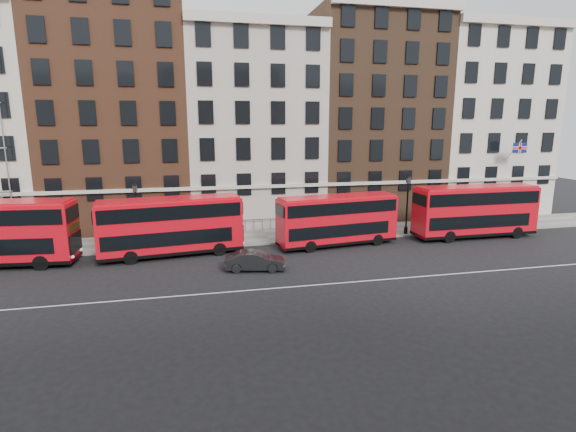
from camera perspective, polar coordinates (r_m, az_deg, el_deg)
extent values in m
plane|color=black|center=(30.11, 0.68, -7.59)|extent=(120.00, 120.00, 0.00)
cube|color=slate|center=(39.94, -2.76, -2.57)|extent=(80.00, 5.00, 0.15)
cube|color=gray|center=(37.56, -2.11, -3.49)|extent=(80.00, 0.30, 0.16)
cube|color=white|center=(28.28, 1.62, -8.90)|extent=(70.00, 0.12, 0.01)
cube|color=brown|center=(46.07, -20.88, 12.33)|extent=(12.80, 10.00, 22.00)
cube|color=#AEA79A|center=(46.09, -4.50, 11.19)|extent=(12.80, 10.00, 19.00)
cube|color=beige|center=(41.78, -3.61, 23.70)|extent=(12.80, 0.50, 0.80)
cube|color=brown|center=(49.54, 10.65, 12.23)|extent=(12.80, 10.00, 21.00)
cube|color=beige|center=(45.98, 13.99, 24.85)|extent=(12.80, 0.50, 0.80)
cube|color=beige|center=(55.79, 23.05, 10.93)|extent=(12.80, 10.00, 20.00)
cube|color=beige|center=(52.46, 27.49, 21.14)|extent=(12.80, 0.50, 0.80)
cube|color=black|center=(35.48, -25.36, -2.98)|extent=(0.31, 2.32, 1.37)
cube|color=black|center=(35.23, -25.52, -1.21)|extent=(0.28, 2.00, 0.44)
cylinder|color=black|center=(35.39, -28.87, -5.22)|extent=(1.08, 0.40, 1.05)
cylinder|color=black|center=(37.50, -27.55, -4.19)|extent=(1.08, 0.40, 1.05)
cube|color=red|center=(34.94, -14.65, -1.24)|extent=(10.79, 3.85, 3.97)
cube|color=black|center=(35.40, -14.49, -4.18)|extent=(10.79, 3.89, 0.24)
cube|color=black|center=(35.07, -15.08, -2.35)|extent=(9.60, 3.77, 1.06)
cube|color=black|center=(34.69, -14.76, 0.74)|extent=(10.40, 3.88, 1.00)
cube|color=red|center=(34.55, -14.83, 2.05)|extent=(10.46, 3.61, 0.18)
cube|color=black|center=(35.95, -6.13, -1.82)|extent=(0.36, 2.20, 1.31)
cube|color=black|center=(35.71, -6.17, -0.15)|extent=(0.33, 1.90, 0.42)
cylinder|color=black|center=(34.77, -8.69, -4.17)|extent=(1.03, 0.41, 1.00)
cylinder|color=black|center=(36.90, -9.38, -3.25)|extent=(1.03, 0.41, 1.00)
cylinder|color=black|center=(34.19, -19.35, -5.00)|extent=(1.03, 0.41, 1.00)
cylinder|color=black|center=(36.36, -19.41, -4.01)|extent=(1.03, 0.41, 1.00)
cube|color=red|center=(36.84, 6.27, -0.48)|extent=(10.12, 3.68, 3.72)
cube|color=black|center=(37.25, 6.21, -3.11)|extent=(10.13, 3.72, 0.23)
cube|color=black|center=(36.86, 5.86, -1.48)|extent=(9.01, 3.60, 0.99)
cube|color=black|center=(36.61, 6.31, 1.29)|extent=(9.76, 3.70, 0.94)
cube|color=red|center=(36.48, 6.34, 2.45)|extent=(9.82, 3.46, 0.17)
cube|color=black|center=(39.44, 12.74, -0.97)|extent=(0.36, 2.06, 1.23)
cube|color=black|center=(39.23, 12.81, 0.47)|extent=(0.32, 1.78, 0.40)
cylinder|color=black|center=(37.88, 11.28, -2.97)|extent=(0.97, 0.39, 0.94)
cylinder|color=black|center=(39.63, 9.69, -2.25)|extent=(0.97, 0.39, 0.94)
cylinder|color=black|center=(35.17, 2.84, -3.91)|extent=(0.97, 0.39, 0.94)
cylinder|color=black|center=(37.05, 1.56, -3.08)|extent=(0.97, 0.39, 0.94)
cube|color=red|center=(42.55, 22.66, 0.63)|extent=(10.88, 2.70, 4.08)
cube|color=black|center=(42.93, 22.46, -1.88)|extent=(10.88, 2.74, 0.25)
cube|color=black|center=(42.50, 22.24, -0.31)|extent=(9.64, 2.77, 1.09)
cube|color=black|center=(42.34, 22.79, 2.31)|extent=(10.47, 2.78, 1.03)
cube|color=red|center=(42.22, 22.88, 3.41)|extent=(10.57, 2.49, 0.19)
cube|color=black|center=(46.08, 28.12, -0.08)|extent=(0.11, 2.27, 1.34)
cube|color=black|center=(45.89, 28.25, 1.27)|extent=(0.10, 1.96, 0.43)
cylinder|color=black|center=(44.18, 27.04, -1.88)|extent=(1.04, 0.30, 1.03)
cylinder|color=black|center=(45.91, 25.21, -1.23)|extent=(1.04, 0.30, 1.03)
cylinder|color=black|center=(40.28, 19.80, -2.50)|extent=(1.04, 0.30, 1.03)
cylinder|color=black|center=(42.17, 18.12, -1.76)|extent=(1.04, 0.30, 1.03)
imported|color=#232426|center=(31.04, -4.20, -5.69)|extent=(4.31, 2.15, 1.36)
cylinder|color=black|center=(37.10, -18.61, -0.54)|extent=(0.14, 0.14, 4.60)
cylinder|color=black|center=(37.56, -18.41, -3.52)|extent=(0.32, 0.32, 0.60)
cube|color=#262626|center=(36.66, -18.87, 3.35)|extent=(0.32, 0.32, 0.55)
cone|color=black|center=(36.61, -18.91, 3.89)|extent=(0.44, 0.44, 0.25)
cylinder|color=black|center=(41.36, 14.87, 0.92)|extent=(0.14, 0.14, 4.60)
cylinder|color=black|center=(41.77, 14.72, -1.78)|extent=(0.32, 0.32, 0.60)
cube|color=#262626|center=(40.96, 15.06, 4.42)|extent=(0.32, 0.32, 0.55)
cone|color=black|center=(40.92, 15.08, 4.91)|extent=(0.44, 0.44, 0.25)
cylinder|color=black|center=(48.27, 28.02, 0.23)|extent=(0.12, 0.12, 2.60)
cube|color=black|center=(47.90, 28.32, 2.07)|extent=(0.25, 0.30, 0.75)
sphere|color=red|center=(47.74, 28.48, 2.30)|extent=(0.14, 0.14, 0.14)
sphere|color=#0C9919|center=(47.80, 28.43, 1.78)|extent=(0.14, 0.14, 0.14)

